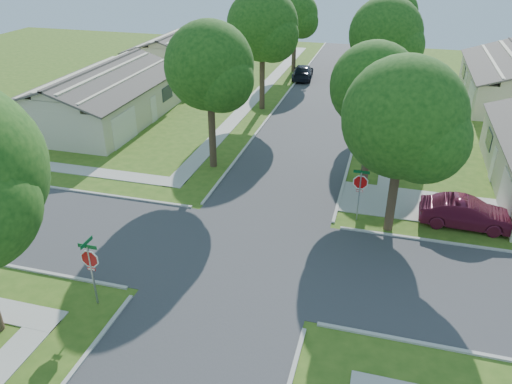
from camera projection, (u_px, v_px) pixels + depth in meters
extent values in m
plane|color=#355818|center=(244.00, 256.00, 22.92)|extent=(100.00, 100.00, 0.00)
cube|color=#333335|center=(244.00, 256.00, 22.92)|extent=(7.00, 100.00, 0.02)
cube|color=#9E9B91|center=(396.00, 101.00, 43.66)|extent=(1.20, 40.00, 0.04)
cube|color=#9E9B91|center=(261.00, 91.00, 46.54)|extent=(1.20, 40.00, 0.04)
cube|color=#9E9B91|center=(420.00, 205.00, 27.10)|extent=(8.80, 3.60, 0.05)
cube|color=gray|center=(93.00, 276.00, 19.39)|extent=(0.06, 0.06, 2.70)
cylinder|color=white|center=(90.00, 259.00, 19.02)|extent=(1.05, 0.02, 1.05)
cylinder|color=#B90C0D|center=(90.00, 259.00, 19.02)|extent=(0.90, 0.03, 0.90)
cube|color=#B90C0D|center=(91.00, 269.00, 19.24)|extent=(0.34, 0.03, 0.12)
cube|color=white|center=(91.00, 269.00, 19.24)|extent=(0.30, 0.03, 0.08)
cube|color=#0C5426|center=(87.00, 247.00, 18.76)|extent=(0.80, 0.02, 0.16)
cube|color=#0C5426|center=(86.00, 243.00, 18.67)|extent=(0.02, 0.80, 0.16)
cube|color=gray|center=(359.00, 196.00, 25.19)|extent=(0.06, 0.06, 2.70)
cylinder|color=white|center=(360.00, 182.00, 24.82)|extent=(1.05, 0.02, 1.05)
cylinder|color=#B90C0D|center=(360.00, 182.00, 24.82)|extent=(0.90, 0.03, 0.90)
cube|color=#B90C0D|center=(360.00, 191.00, 25.04)|extent=(0.34, 0.03, 0.12)
cube|color=white|center=(360.00, 191.00, 25.04)|extent=(0.30, 0.03, 0.08)
cube|color=#0C5426|center=(362.00, 172.00, 24.56)|extent=(0.80, 0.02, 0.16)
cube|color=#0C5426|center=(362.00, 169.00, 24.47)|extent=(0.02, 0.80, 0.16)
cylinder|color=#38281C|center=(367.00, 153.00, 28.57)|extent=(0.44, 0.44, 3.95)
sphere|color=#143F0F|center=(374.00, 86.00, 26.76)|extent=(4.80, 4.80, 4.80)
sphere|color=#143F0F|center=(389.00, 100.00, 26.43)|extent=(3.46, 3.46, 3.46)
sphere|color=#143F0F|center=(361.00, 90.00, 27.66)|extent=(3.26, 3.26, 3.26)
cylinder|color=#38281C|center=(379.00, 92.00, 38.73)|extent=(0.44, 0.44, 4.30)
sphere|color=#143F0F|center=(386.00, 34.00, 36.70)|extent=(5.40, 5.40, 5.40)
sphere|color=#143F0F|center=(397.00, 46.00, 36.33)|extent=(3.89, 3.89, 3.89)
sphere|color=#143F0F|center=(374.00, 39.00, 37.72)|extent=(3.67, 3.67, 3.67)
cylinder|color=#38281C|center=(386.00, 57.00, 49.85)|extent=(0.44, 0.44, 4.20)
sphere|color=#143F0F|center=(391.00, 13.00, 47.93)|extent=(5.00, 5.00, 5.00)
sphere|color=#143F0F|center=(400.00, 21.00, 47.59)|extent=(3.60, 3.60, 3.60)
sphere|color=#143F0F|center=(383.00, 17.00, 48.88)|extent=(3.40, 3.40, 3.40)
cylinder|color=#38281C|center=(212.00, 135.00, 30.73)|extent=(0.44, 0.44, 4.25)
sphere|color=#143F0F|center=(209.00, 65.00, 28.75)|extent=(5.20, 5.20, 5.20)
sphere|color=#143F0F|center=(222.00, 80.00, 28.40)|extent=(3.74, 3.74, 3.74)
sphere|color=#143F0F|center=(201.00, 71.00, 29.73)|extent=(3.54, 3.54, 3.54)
cylinder|color=#38281C|center=(262.00, 82.00, 40.92)|extent=(0.44, 0.44, 4.44)
sphere|color=#143F0F|center=(262.00, 25.00, 38.81)|extent=(5.60, 5.60, 5.60)
sphere|color=#143F0F|center=(273.00, 36.00, 38.43)|extent=(4.03, 4.03, 4.03)
sphere|color=#143F0F|center=(254.00, 30.00, 39.87)|extent=(3.81, 3.81, 3.81)
cylinder|color=#38281C|center=(294.00, 53.00, 52.14)|extent=(0.44, 0.44, 3.90)
sphere|color=#143F0F|center=(295.00, 15.00, 50.38)|extent=(4.60, 4.60, 4.60)
sphere|color=#143F0F|center=(302.00, 22.00, 50.07)|extent=(3.31, 3.31, 3.31)
sphere|color=#143F0F|center=(290.00, 18.00, 51.25)|extent=(3.13, 3.13, 3.13)
cylinder|color=#38281C|center=(392.00, 198.00, 24.19)|extent=(0.44, 0.44, 3.54)
sphere|color=#143F0F|center=(404.00, 117.00, 22.29)|extent=(5.60, 5.60, 5.60)
sphere|color=#143F0F|center=(424.00, 139.00, 21.91)|extent=(4.03, 4.03, 4.03)
sphere|color=#143F0F|center=(384.00, 122.00, 23.35)|extent=(3.81, 3.81, 3.81)
cube|color=silver|center=(506.00, 197.00, 25.64)|extent=(0.06, 3.20, 2.20)
cube|color=silver|center=(493.00, 164.00, 29.57)|extent=(0.06, 0.90, 2.00)
cube|color=#1E2633|center=(489.00, 140.00, 31.53)|extent=(0.06, 1.80, 1.10)
cube|color=#4A453F|center=(497.00, 60.00, 42.76)|extent=(4.42, 13.60, 1.56)
cube|color=silver|center=(470.00, 98.00, 41.00)|extent=(0.06, 3.20, 2.20)
cube|color=silver|center=(465.00, 84.00, 44.93)|extent=(0.06, 0.90, 2.00)
cube|color=#1E2633|center=(464.00, 71.00, 46.89)|extent=(0.06, 1.80, 1.10)
cube|color=beige|center=(102.00, 102.00, 38.85)|extent=(8.00, 13.00, 2.80)
cube|color=#4A453F|center=(122.00, 78.00, 37.43)|extent=(4.42, 13.60, 1.56)
cube|color=#4A453F|center=(75.00, 74.00, 38.37)|extent=(4.42, 13.60, 1.56)
cube|color=silver|center=(125.00, 128.00, 34.71)|extent=(0.06, 3.20, 2.20)
cube|color=silver|center=(154.00, 109.00, 38.64)|extent=(0.06, 0.90, 2.00)
cube|color=#1E2633|center=(167.00, 93.00, 40.60)|extent=(0.06, 1.80, 1.10)
cube|color=beige|center=(186.00, 56.00, 53.36)|extent=(8.00, 13.00, 2.80)
cube|color=#4A453F|center=(203.00, 37.00, 51.94)|extent=(4.42, 13.60, 1.56)
cube|color=#4A453F|center=(168.00, 35.00, 52.88)|extent=(4.42, 13.60, 1.56)
cube|color=silver|center=(209.00, 70.00, 49.22)|extent=(0.06, 3.20, 2.20)
cube|color=silver|center=(224.00, 60.00, 53.15)|extent=(0.06, 0.90, 2.00)
cube|color=#1E2633|center=(232.00, 50.00, 55.11)|extent=(0.06, 1.80, 1.10)
imported|color=#4B0F21|center=(466.00, 213.00, 24.91)|extent=(4.54, 1.68, 1.48)
imported|color=black|center=(353.00, 61.00, 54.16)|extent=(2.06, 4.43, 1.47)
imported|color=black|center=(303.00, 72.00, 50.10)|extent=(2.39, 4.91, 1.38)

